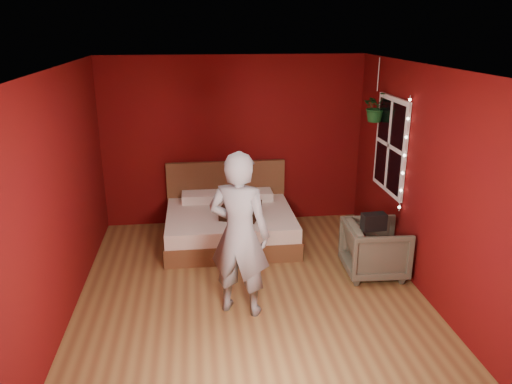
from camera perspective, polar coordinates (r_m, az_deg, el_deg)
name	(u,v)px	position (r m, az deg, el deg)	size (l,w,h in m)	color
floor	(250,289)	(6.09, -0.65, -11.06)	(4.50, 4.50, 0.00)	olive
room_walls	(250,153)	(5.46, -0.71, 4.43)	(4.04, 4.54, 2.62)	#580B09
window	(390,145)	(6.83, 15.09, 5.17)	(0.05, 0.97, 1.27)	white
fairy_lights	(404,155)	(6.36, 16.60, 4.04)	(0.04, 0.04, 1.45)	silver
bed	(230,222)	(7.32, -3.03, -3.50)	(1.83, 1.56, 1.01)	brown
person	(239,235)	(5.28, -1.92, -4.91)	(0.66, 0.44, 1.82)	gray
armchair	(375,249)	(6.47, 13.43, -6.35)	(0.73, 0.75, 0.68)	#575745
handbag	(374,222)	(6.12, 13.31, -3.32)	(0.29, 0.14, 0.20)	black
throw_pillow	(241,210)	(6.98, -1.75, -2.11)	(0.50, 0.50, 0.18)	black
hanging_plant	(376,107)	(7.09, 13.55, 9.48)	(0.44, 0.41, 0.86)	silver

